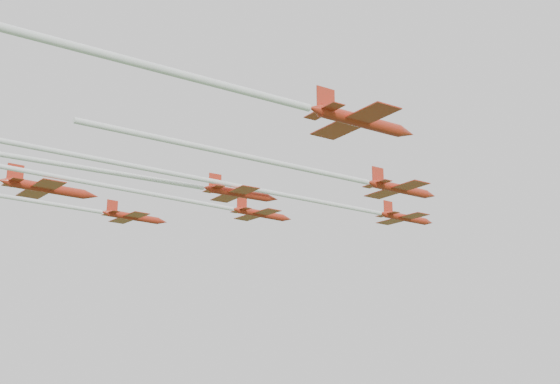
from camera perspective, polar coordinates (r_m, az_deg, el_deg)
The scene contains 6 objects.
jet_lead at distance 89.04m, azimuth 2.00°, elevation -0.55°, with size 30.43×59.81×2.46m.
jet_row2_left at distance 94.08m, azimuth -6.01°, elevation -0.98°, with size 19.07×40.17×2.43m.
jet_row2_right at distance 76.94m, azimuth 4.77°, elevation 1.31°, with size 21.98×40.20×2.54m.
jet_row3_left at distance 100.34m, azimuth -17.77°, elevation -0.98°, with size 21.49×46.91×2.49m.
jet_row3_mid at distance 79.03m, azimuth -11.89°, elevation 1.29°, with size 27.59×48.00×2.41m.
jet_row3_right at distance 58.26m, azimuth -2.97°, elevation 8.23°, with size 28.10×49.73×2.92m.
Camera 1 is at (35.11, -69.08, 32.61)m, focal length 45.00 mm.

